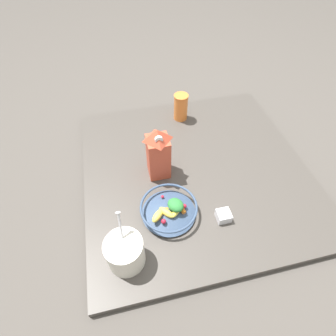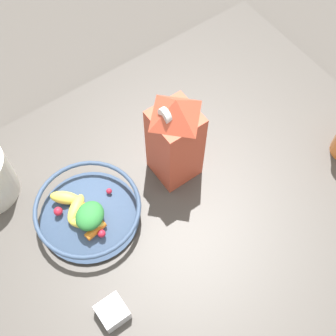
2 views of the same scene
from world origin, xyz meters
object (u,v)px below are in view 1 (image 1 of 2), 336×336
at_px(drinking_cup, 181,106).
at_px(spice_jar, 223,216).
at_px(yogurt_tub, 125,252).
at_px(fruit_bowl, 169,209).
at_px(milk_carton, 158,153).

bearing_deg(drinking_cup, spice_jar, -89.74).
relative_size(yogurt_tub, drinking_cup, 1.53).
xyz_separation_m(fruit_bowl, yogurt_tub, (-0.19, -0.15, 0.03)).
height_order(drinking_cup, spice_jar, drinking_cup).
xyz_separation_m(milk_carton, yogurt_tub, (-0.20, -0.38, -0.06)).
height_order(fruit_bowl, yogurt_tub, yogurt_tub).
height_order(milk_carton, yogurt_tub, milk_carton).
xyz_separation_m(yogurt_tub, drinking_cup, (0.40, 0.75, 0.01)).
relative_size(fruit_bowl, drinking_cup, 1.55).
distance_m(fruit_bowl, spice_jar, 0.22).
bearing_deg(milk_carton, yogurt_tub, -117.55).
relative_size(milk_carton, drinking_cup, 1.74).
relative_size(yogurt_tub, spice_jar, 4.18).
bearing_deg(fruit_bowl, drinking_cup, 70.89).
relative_size(fruit_bowl, yogurt_tub, 1.02).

